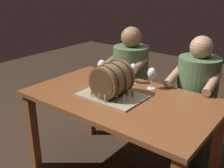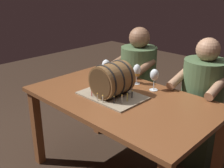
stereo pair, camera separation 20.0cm
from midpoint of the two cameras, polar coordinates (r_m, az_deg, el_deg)
name	(u,v)px [view 2 (the right image)]	position (r m, az deg, el deg)	size (l,w,h in m)	color
dining_table	(120,109)	(2.08, 4.57, -5.51)	(1.45, 0.85, 0.75)	brown
barrel_cake	(112,81)	(1.99, 2.87, 0.59)	(0.49, 0.33, 0.27)	gray
wine_glass_white	(106,67)	(2.33, 1.20, 3.61)	(0.08, 0.08, 0.19)	white
wine_glass_empty	(154,75)	(2.15, 11.72, 1.75)	(0.07, 0.07, 0.18)	white
wine_glass_amber	(137,71)	(2.27, 7.90, 2.76)	(0.07, 0.07, 0.17)	white
wine_glass_rose	(124,69)	(2.29, 5.12, 3.27)	(0.07, 0.07, 0.18)	white
person_seated_left	(137,87)	(2.78, 7.54, -0.63)	(0.40, 0.48, 1.16)	#2A3A24
person_seated_right	(200,108)	(2.47, 20.64, -4.88)	(0.40, 0.48, 1.16)	#2A3A24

